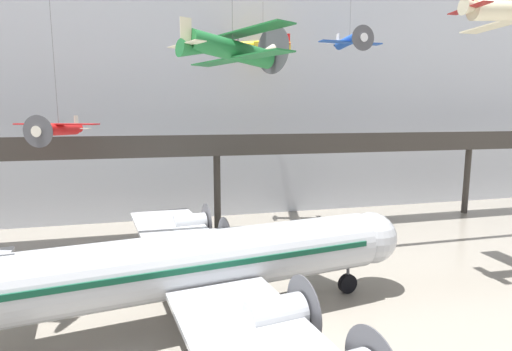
{
  "coord_description": "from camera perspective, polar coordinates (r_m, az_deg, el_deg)",
  "views": [
    {
      "loc": [
        -5.96,
        -18.2,
        11.78
      ],
      "look_at": [
        0.89,
        8.88,
        7.53
      ],
      "focal_mm": 28.0,
      "sensor_mm": 36.0,
      "label": 1
    }
  ],
  "objects": [
    {
      "name": "suspended_plane_blue_trainer",
      "position": [
        43.71,
        13.23,
        18.26
      ],
      "size": [
        6.79,
        5.55,
        5.42
      ],
      "rotation": [
        0.0,
        0.0,
        4.77
      ],
      "color": "#1E4CAD"
    },
    {
      "name": "hangar_back_wall",
      "position": [
        47.33,
        -7.09,
        11.25
      ],
      "size": [
        140.0,
        3.0,
        27.96
      ],
      "color": "silver",
      "rests_on": "ground"
    },
    {
      "name": "ground_plane",
      "position": [
        22.49,
        3.64,
        -22.96
      ],
      "size": [
        260.0,
        260.0,
        0.0
      ],
      "primitive_type": "plane",
      "color": "gray"
    },
    {
      "name": "mezzanine_walkway",
      "position": [
        39.3,
        -5.43,
        3.52
      ],
      "size": [
        110.0,
        3.2,
        9.95
      ],
      "color": "#38332D",
      "rests_on": "ground"
    },
    {
      "name": "suspended_plane_red_highwing",
      "position": [
        34.23,
        -26.35,
        6.03
      ],
      "size": [
        6.4,
        5.54,
        13.48
      ],
      "rotation": [
        0.0,
        0.0,
        4.33
      ],
      "color": "red"
    },
    {
      "name": "airliner_silver_main",
      "position": [
        22.96,
        -9.35,
        -12.47
      ],
      "size": [
        28.49,
        32.66,
        10.25
      ],
      "rotation": [
        0.0,
        0.0,
        0.15
      ],
      "color": "#B7BABF",
      "rests_on": "ground"
    },
    {
      "name": "suspended_plane_green_biplane",
      "position": [
        28.65,
        -3.34,
        17.53
      ],
      "size": [
        8.45,
        9.64,
        8.43
      ],
      "rotation": [
        0.0,
        0.0,
        0.44
      ],
      "color": "#1E6B33"
    },
    {
      "name": "suspended_plane_yellow_lowwing",
      "position": [
        43.84,
        0.97,
        18.08
      ],
      "size": [
        5.91,
        7.05,
        5.43
      ],
      "rotation": [
        0.0,
        0.0,
        2.87
      ],
      "color": "yellow"
    }
  ]
}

